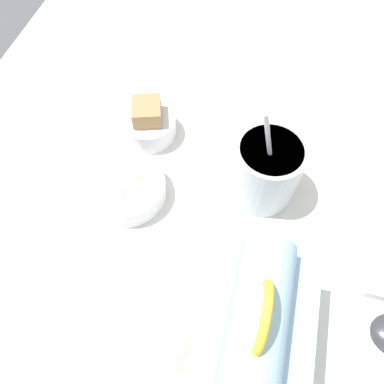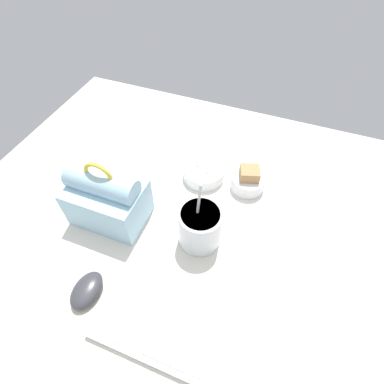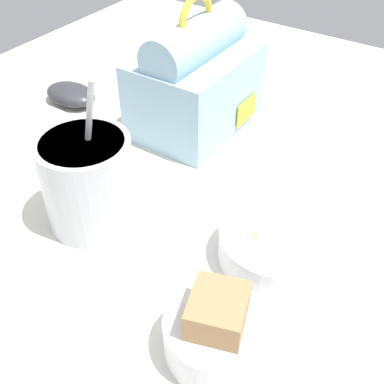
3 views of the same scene
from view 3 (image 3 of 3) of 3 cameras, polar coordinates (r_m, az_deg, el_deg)
name	(u,v)px [view 3 (image 3 of 3)]	position (r cm, az deg, el deg)	size (l,w,h in cm)	color
desk_surface	(139,233)	(60.99, -6.28, -4.87)	(140.00, 110.00, 2.00)	silver
lunch_bag	(196,81)	(74.90, 0.45, 13.04)	(19.69, 14.08, 20.80)	#9EC6DB
soup_cup	(88,181)	(58.42, -12.18, 1.30)	(10.96, 10.96, 19.62)	silver
bento_bowl_sandwich	(216,331)	(46.97, 2.92, -16.17)	(10.11, 10.11, 7.77)	silver
bento_bowl_snacks	(275,244)	(55.70, 9.79, -6.13)	(12.94, 12.94, 5.54)	silver
computer_mouse	(71,94)	(86.43, -14.17, 11.16)	(6.39, 9.60, 3.24)	#333338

